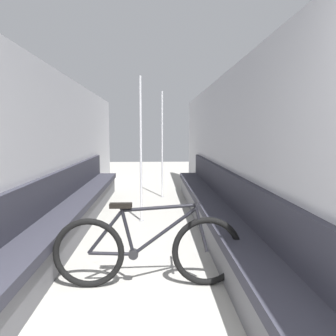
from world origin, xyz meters
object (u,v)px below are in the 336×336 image
(grab_pole_far, at_px, (141,152))
(bench_seat_row_left, at_px, (68,215))
(bench_seat_row_right, at_px, (217,214))
(bicycle, at_px, (148,250))
(grab_pole_near, at_px, (162,146))

(grab_pole_far, bearing_deg, bench_seat_row_left, -142.68)
(bench_seat_row_right, distance_m, bicycle, 1.77)
(bicycle, bearing_deg, grab_pole_near, 105.81)
(bicycle, bearing_deg, bench_seat_row_left, 145.54)
(bench_seat_row_left, height_order, grab_pole_near, grab_pole_near)
(bicycle, bearing_deg, grab_pole_far, 112.79)
(bench_seat_row_left, height_order, bicycle, bench_seat_row_left)
(bench_seat_row_right, bearing_deg, grab_pole_far, 145.57)
(bench_seat_row_right, distance_m, grab_pole_near, 2.88)
(grab_pole_near, bearing_deg, grab_pole_far, -101.10)
(grab_pole_far, bearing_deg, bench_seat_row_right, -34.43)
(bench_seat_row_left, distance_m, grab_pole_near, 3.10)
(bench_seat_row_left, bearing_deg, bicycle, -53.40)
(bench_seat_row_left, relative_size, bench_seat_row_right, 1.00)
(bicycle, bearing_deg, bench_seat_row_right, 77.37)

